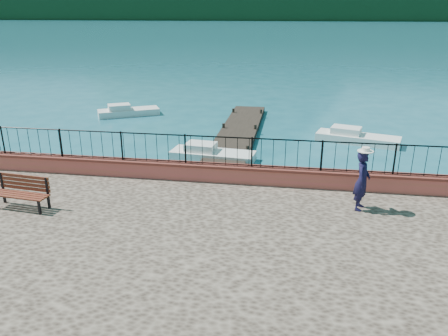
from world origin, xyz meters
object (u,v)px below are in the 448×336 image
(person, at_px, (362,181))
(boat_0, at_px, (213,152))
(park_bench, at_px, (22,199))
(boat_1, at_px, (358,135))
(boat_3, at_px, (129,109))

(person, relative_size, boat_0, 0.45)
(person, bearing_deg, boat_0, 55.06)
(park_bench, relative_size, person, 1.01)
(person, height_order, boat_1, person)
(boat_1, bearing_deg, park_bench, -115.40)
(park_bench, xyz_separation_m, boat_1, (10.98, 12.47, -1.09))
(park_bench, xyz_separation_m, person, (9.57, 1.49, 0.58))
(boat_1, xyz_separation_m, boat_3, (-14.14, 4.09, 0.00))
(boat_0, bearing_deg, boat_3, 137.59)
(park_bench, bearing_deg, person, 15.02)
(boat_0, distance_m, boat_3, 10.79)
(boat_1, bearing_deg, person, -81.33)
(person, xyz_separation_m, boat_0, (-5.59, 6.99, -1.66))
(boat_0, xyz_separation_m, boat_1, (6.99, 3.99, 0.00))
(park_bench, bearing_deg, boat_0, 70.99)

